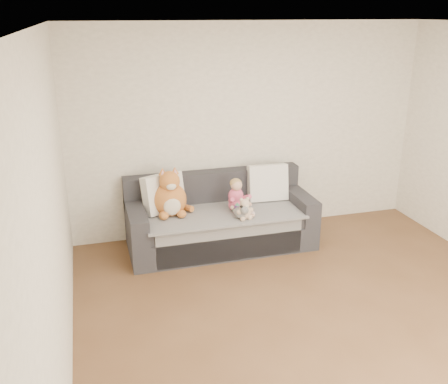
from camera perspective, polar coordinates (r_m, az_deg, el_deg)
The scene contains 10 objects.
room_shell at distance 4.42m, azimuth 11.56°, elevation 1.15°, with size 5.00×5.00×5.00m.
sofa at distance 6.03m, azimuth -0.49°, elevation -3.34°, with size 2.20×0.94×0.85m.
cushion_left at distance 5.86m, azimuth -6.95°, elevation -0.12°, with size 0.54×0.40×0.47m.
cushion_right_back at distance 6.22m, azimuth 4.84°, elevation 0.75°, with size 0.42×0.21×0.38m.
cushion_right_front at distance 6.21m, azimuth 5.01°, elevation 1.08°, with size 0.50×0.25×0.46m.
toddler at distance 5.84m, azimuth 1.52°, elevation -0.67°, with size 0.28×0.41×0.40m.
plush_cat at distance 5.76m, azimuth -6.16°, elevation -0.55°, with size 0.47×0.40×0.59m.
teddy_bear at distance 5.64m, azimuth 2.38°, elevation -2.11°, with size 0.21×0.16×0.26m.
plush_cow at distance 5.66m, azimuth 2.02°, elevation -2.31°, with size 0.16×0.24×0.19m.
sippy_cup at distance 5.82m, azimuth 1.53°, elevation -1.79°, with size 0.12×0.07×0.13m.
Camera 1 is at (-1.97, -3.29, 2.69)m, focal length 40.00 mm.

